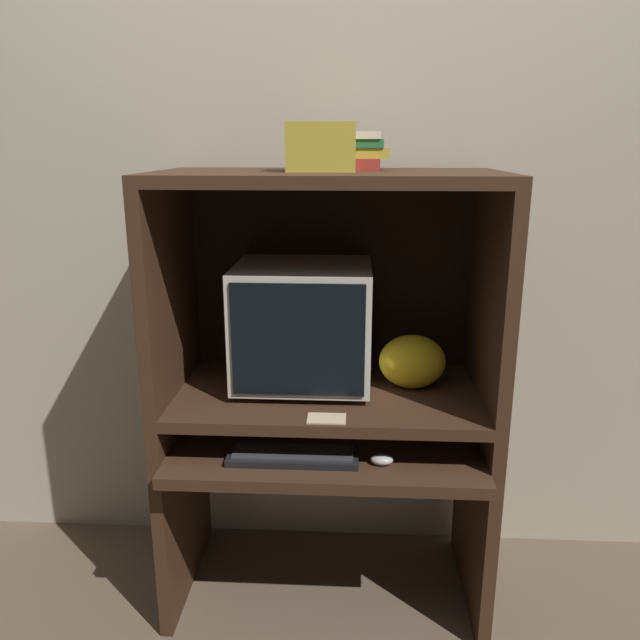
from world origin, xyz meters
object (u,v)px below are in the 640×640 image
Objects in this scene: crt_monitor at (303,324)px; snack_bag at (412,361)px; keyboard at (293,455)px; mouse at (382,460)px; book_stack at (349,151)px; storage_box at (322,147)px.

crt_monitor reaches higher than snack_bag.
mouse is (0.26, -0.02, 0.00)m from keyboard.
book_stack reaches higher than keyboard.
book_stack is at bearing 169.51° from snack_bag.
book_stack is (0.15, 0.29, 0.87)m from keyboard.
keyboard is 5.85× the size of mouse.
crt_monitor is 6.49× the size of mouse.
crt_monitor is 2.01× the size of snack_bag.
mouse is at bearing -49.00° from storage_box.
crt_monitor reaches higher than keyboard.
crt_monitor is 1.88× the size of book_stack.
mouse is 0.31× the size of snack_bag.
snack_bag is 0.93× the size of book_stack.
mouse is 0.36m from snack_bag.
crt_monitor reaches higher than mouse.
crt_monitor is 1.11× the size of keyboard.
book_stack is 0.12m from storage_box.
mouse is at bearing -3.87° from keyboard.
storage_box is (0.07, 0.20, 0.89)m from keyboard.
storage_box reaches higher than keyboard.
keyboard is at bearing 176.13° from mouse.
storage_box is (-0.08, -0.09, 0.01)m from book_stack.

